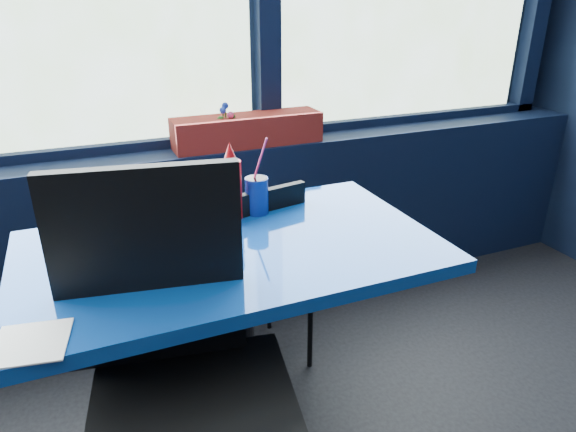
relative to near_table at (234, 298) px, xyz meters
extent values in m
cube|color=black|center=(-0.30, 0.87, -0.17)|extent=(5.00, 0.26, 0.80)
cube|color=black|center=(-0.30, 0.95, 0.24)|extent=(4.80, 0.08, 0.06)
cylinder|color=black|center=(0.00, 0.00, -0.23)|extent=(0.12, 0.12, 0.68)
cube|color=#0D3C91|center=(0.00, 0.00, 0.16)|extent=(1.20, 0.70, 0.04)
cube|color=black|center=(-0.21, -0.37, -0.05)|extent=(0.55, 0.55, 0.05)
cube|color=black|center=(-0.25, -0.15, 0.23)|extent=(0.46, 0.11, 0.53)
cylinder|color=black|center=(0.03, -0.20, -0.32)|extent=(0.03, 0.03, 0.49)
cube|color=black|center=(0.19, 0.37, -0.17)|extent=(0.44, 0.44, 0.04)
cube|color=black|center=(0.16, 0.20, 0.05)|extent=(0.35, 0.09, 0.41)
cylinder|color=black|center=(0.32, 0.56, -0.38)|extent=(0.02, 0.02, 0.38)
cylinder|color=black|center=(0.38, 0.25, -0.38)|extent=(0.02, 0.02, 0.38)
cylinder|color=black|center=(0.01, 0.50, -0.38)|extent=(0.02, 0.02, 0.38)
cylinder|color=black|center=(0.07, 0.19, -0.38)|extent=(0.02, 0.02, 0.38)
cube|color=maroon|center=(0.34, 0.84, 0.30)|extent=(0.67, 0.17, 0.13)
imported|color=silver|center=(0.24, 0.82, 0.28)|extent=(0.10, 0.11, 0.09)
cylinder|color=#1E5919|center=(0.22, 0.82, 0.31)|extent=(0.01, 0.01, 0.15)
sphere|color=#1D38AC|center=(0.22, 0.82, 0.40)|extent=(0.03, 0.03, 0.03)
cylinder|color=#1E5919|center=(0.25, 0.81, 0.30)|extent=(0.01, 0.01, 0.13)
sphere|color=#C1396F|center=(0.25, 0.81, 0.38)|extent=(0.03, 0.03, 0.03)
cylinder|color=#1E5919|center=(0.24, 0.83, 0.32)|extent=(0.01, 0.01, 0.17)
sphere|color=#1D38AC|center=(0.24, 0.83, 0.42)|extent=(0.03, 0.03, 0.03)
cylinder|color=#1E5919|center=(0.21, 0.83, 0.29)|extent=(0.01, 0.01, 0.11)
sphere|color=#1E5919|center=(0.21, 0.83, 0.36)|extent=(0.03, 0.03, 0.03)
cylinder|color=#1E5919|center=(0.26, 0.82, 0.29)|extent=(0.01, 0.01, 0.12)
sphere|color=#1E5919|center=(0.26, 0.82, 0.37)|extent=(0.03, 0.03, 0.03)
cylinder|color=red|center=(-0.21, -0.04, 0.20)|extent=(0.27, 0.27, 0.04)
cylinder|color=white|center=(-0.21, -0.04, 0.19)|extent=(0.26, 0.26, 0.00)
cylinder|color=silver|center=(-0.12, -0.01, 0.23)|extent=(0.09, 0.09, 0.07)
sphere|color=#562D1D|center=(-0.22, -0.05, 0.24)|extent=(0.05, 0.05, 0.05)
cylinder|color=#B31713|center=(-0.23, -0.05, 0.26)|extent=(0.05, 0.05, 0.01)
cylinder|color=red|center=(0.06, 0.19, 0.28)|extent=(0.07, 0.07, 0.19)
cone|color=red|center=(0.06, 0.19, 0.41)|extent=(0.05, 0.05, 0.06)
cylinder|color=navy|center=(0.15, 0.20, 0.24)|extent=(0.08, 0.08, 0.12)
cylinder|color=black|center=(0.15, 0.20, 0.30)|extent=(0.07, 0.07, 0.01)
cylinder|color=#ED3279|center=(0.16, 0.19, 0.36)|extent=(0.05, 0.04, 0.17)
cube|color=white|center=(-0.52, -0.28, 0.18)|extent=(0.17, 0.17, 0.00)
camera|label=1|loc=(-0.36, -1.30, 0.85)|focal=32.00mm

